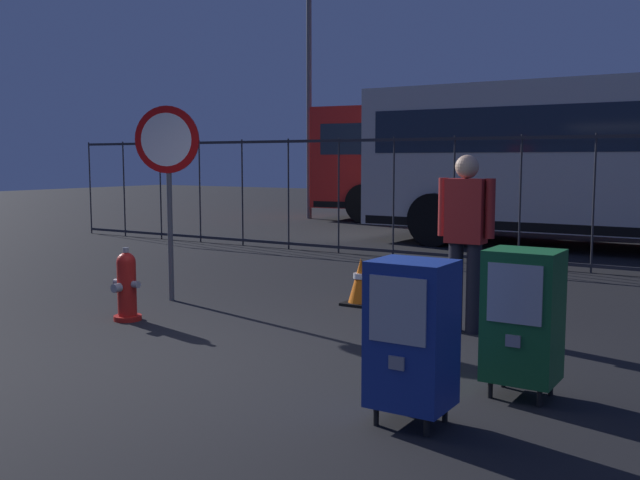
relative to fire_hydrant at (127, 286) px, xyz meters
name	(u,v)px	position (x,y,z in m)	size (l,w,h in m)	color
ground_plane	(209,363)	(1.73, -0.76, -0.35)	(60.00, 60.00, 0.00)	black
fire_hydrant	(127,286)	(0.00, 0.00, 0.00)	(0.33, 0.32, 0.75)	red
newspaper_box_primary	(523,315)	(4.10, -0.25, 0.22)	(0.48, 0.42, 1.02)	black
newspaper_box_secondary	(412,334)	(3.68, -1.13, 0.22)	(0.48, 0.42, 1.02)	black
stop_sign	(168,162)	(-0.36, 1.00, 1.25)	(0.71, 0.31, 2.23)	#4C4F54
pedestrian	(466,233)	(3.08, 1.34, 0.60)	(0.55, 0.22, 1.67)	black
traffic_cone	(361,282)	(1.63, 1.95, -0.09)	(0.36, 0.36, 0.53)	black
fence_barrier	(486,199)	(1.73, 5.76, 0.67)	(18.03, 0.04, 2.00)	#2D2D33
bus_far	(521,156)	(0.10, 12.94, 1.36)	(10.71, 3.66, 3.00)	red
street_light_near_left	(309,66)	(-5.40, 11.75, 3.80)	(0.32, 0.32, 7.17)	#4C4F54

